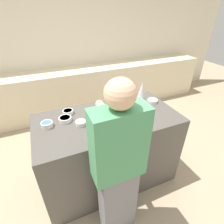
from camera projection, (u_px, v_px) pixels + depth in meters
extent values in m
plane|color=tan|center=(109.00, 175.00, 2.41)|extent=(12.00, 12.00, 0.00)
cube|color=beige|center=(66.00, 46.00, 3.49)|extent=(8.00, 0.05, 2.60)
cube|color=beige|center=(74.00, 91.00, 3.68)|extent=(6.00, 0.60, 0.91)
cube|color=#514C47|center=(108.00, 150.00, 2.16)|extent=(1.58, 0.81, 0.95)
cube|color=#9E9EA8|center=(121.00, 121.00, 1.86)|extent=(0.48, 0.32, 0.01)
cube|color=brown|center=(121.00, 116.00, 1.83)|extent=(0.19, 0.15, 0.12)
cube|color=white|center=(121.00, 108.00, 1.77)|extent=(0.21, 0.17, 0.08)
cylinder|color=brown|center=(125.00, 98.00, 1.77)|extent=(0.02, 0.02, 0.09)
cone|color=silver|center=(141.00, 94.00, 2.08)|extent=(0.16, 0.16, 0.30)
cylinder|color=silver|center=(81.00, 123.00, 1.79)|extent=(0.11, 0.11, 0.04)
cylinder|color=pink|center=(81.00, 122.00, 1.78)|extent=(0.09, 0.09, 0.01)
cylinder|color=white|center=(121.00, 103.00, 2.14)|extent=(0.12, 0.12, 0.05)
cylinder|color=white|center=(121.00, 102.00, 2.13)|extent=(0.09, 0.09, 0.01)
cylinder|color=white|center=(68.00, 112.00, 1.97)|extent=(0.12, 0.12, 0.04)
cylinder|color=white|center=(68.00, 111.00, 1.97)|extent=(0.10, 0.10, 0.01)
cylinder|color=white|center=(153.00, 101.00, 2.21)|extent=(0.13, 0.13, 0.04)
cylinder|color=#4770DB|center=(153.00, 100.00, 2.21)|extent=(0.10, 0.10, 0.01)
cylinder|color=white|center=(47.00, 125.00, 1.76)|extent=(0.12, 0.12, 0.05)
cylinder|color=#4770DB|center=(47.00, 123.00, 1.75)|extent=(0.10, 0.10, 0.01)
cylinder|color=white|center=(65.00, 119.00, 1.85)|extent=(0.13, 0.13, 0.05)
cylinder|color=white|center=(65.00, 118.00, 1.84)|extent=(0.11, 0.11, 0.01)
cube|color=slate|center=(117.00, 200.00, 1.68)|extent=(0.33, 0.18, 0.79)
cube|color=#4C9966|center=(119.00, 145.00, 1.31)|extent=(0.43, 0.19, 0.63)
sphere|color=#DBAD89|center=(120.00, 94.00, 1.09)|extent=(0.21, 0.21, 0.21)
cylinder|color=#DBAD89|center=(108.00, 115.00, 1.41)|extent=(0.07, 0.43, 0.07)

